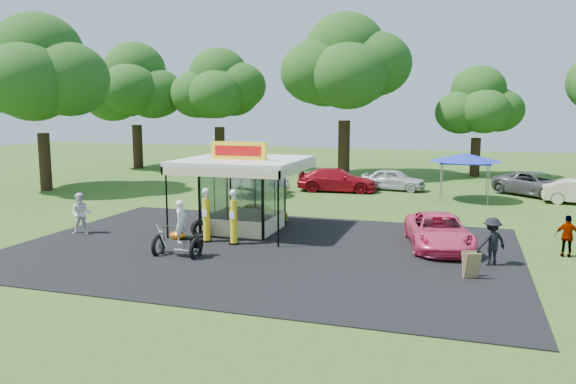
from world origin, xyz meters
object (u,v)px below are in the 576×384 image
object	(u,v)px
gas_station_kiosk	(244,193)
gas_pump_left	(206,216)
bg_car_c	(393,180)
tent_west	(241,158)
kiosk_car	(261,213)
spectator_west	(81,214)
spectator_east_a	(492,242)
bg_car_a	(257,178)
a_frame_sign	(471,265)
bg_car_b	(337,180)
tent_east	(465,158)
gas_pump_right	(234,218)
bg_car_d	(537,184)
motorcycle	(180,234)
spectator_east_b	(568,236)
pink_sedan	(439,231)

from	to	relation	value
gas_station_kiosk	gas_pump_left	world-z (taller)	gas_station_kiosk
bg_car_c	tent_west	bearing A→B (deg)	130.12
kiosk_car	spectator_west	xyz separation A→B (m)	(-6.73, -5.10, 0.47)
spectator_east_a	bg_car_a	xyz separation A→B (m)	(-14.85, 15.27, -0.06)
a_frame_sign	gas_station_kiosk	bearing A→B (deg)	131.92
bg_car_a	a_frame_sign	bearing A→B (deg)	-107.94
bg_car_b	tent_east	size ratio (longest dim) A/B	1.30
gas_pump_right	bg_car_b	distance (m)	16.24
bg_car_c	gas_pump_left	bearing A→B (deg)	170.01
spectator_west	bg_car_d	world-z (taller)	spectator_west
gas_pump_right	bg_car_a	world-z (taller)	gas_pump_right
gas_pump_left	gas_pump_right	distance (m)	1.28
spectator_east_a	tent_west	xyz separation A→B (m)	(-14.79, 12.25, 1.62)
gas_pump_right	bg_car_a	xyz separation A→B (m)	(-4.74, 15.23, -0.30)
kiosk_car	bg_car_d	distance (m)	19.38
spectator_west	bg_car_a	bearing A→B (deg)	53.03
motorcycle	bg_car_b	distance (m)	18.75
spectator_east_b	tent_east	xyz separation A→B (m)	(-3.90, 12.73, 1.85)
pink_sedan	bg_car_b	bearing A→B (deg)	105.81
bg_car_d	tent_east	size ratio (longest dim) A/B	1.34
bg_car_a	kiosk_car	bearing A→B (deg)	-125.83
bg_car_a	tent_east	world-z (taller)	tent_east
gas_pump_left	a_frame_sign	size ratio (longest dim) A/B	2.55
tent_west	tent_east	distance (m)	13.97
kiosk_car	tent_east	bearing A→B (deg)	-43.97
spectator_west	spectator_east_a	bearing A→B (deg)	-26.69
a_frame_sign	bg_car_d	distance (m)	20.44
kiosk_car	spectator_east_b	world-z (taller)	spectator_east_b
kiosk_car	spectator_east_b	bearing A→B (deg)	-101.30
gas_station_kiosk	bg_car_b	size ratio (longest dim) A/B	0.99
tent_east	motorcycle	bearing A→B (deg)	-120.62
gas_pump_right	bg_car_c	size ratio (longest dim) A/B	0.54
motorcycle	tent_west	bearing A→B (deg)	103.66
gas_station_kiosk	bg_car_a	xyz separation A→B (m)	(-4.11, 12.59, -0.96)
bg_car_a	bg_car_b	distance (m)	5.54
gas_pump_right	motorcycle	world-z (taller)	gas_pump_right
gas_station_kiosk	spectator_west	distance (m)	7.37
spectator_east_a	bg_car_b	world-z (taller)	spectator_east_a
tent_west	bg_car_b	bearing A→B (deg)	36.68
motorcycle	bg_car_c	size ratio (longest dim) A/B	0.52
a_frame_sign	motorcycle	bearing A→B (deg)	159.05
gas_station_kiosk	bg_car_b	distance (m)	13.69
pink_sedan	bg_car_a	world-z (taller)	bg_car_a
pink_sedan	kiosk_car	bearing A→B (deg)	150.48
tent_east	a_frame_sign	bearing A→B (deg)	-88.70
bg_car_a	spectator_east_a	bearing A→B (deg)	-103.23
bg_car_d	bg_car_a	bearing A→B (deg)	141.00
gas_pump_left	spectator_east_b	world-z (taller)	gas_pump_left
spectator_east_a	bg_car_d	world-z (taller)	spectator_east_a
tent_east	kiosk_car	bearing A→B (deg)	-133.97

